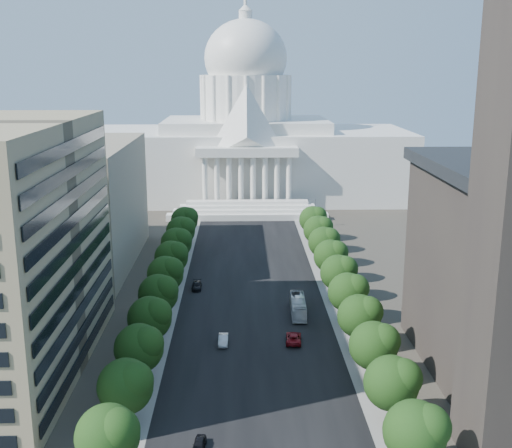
{
  "coord_description": "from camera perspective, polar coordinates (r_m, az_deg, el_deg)",
  "views": [
    {
      "loc": [
        -2.44,
        -54.84,
        47.91
      ],
      "look_at": [
        1.07,
        81.14,
        14.49
      ],
      "focal_mm": 45.0,
      "sensor_mm": 36.0,
      "label": 1
    }
  ],
  "objects": [
    {
      "name": "sidewalk_right",
      "position": [
        154.06,
        6.62,
        -4.41
      ],
      "size": [
        8.0,
        260.0,
        0.02
      ],
      "primitive_type": "cube",
      "color": "gray",
      "rests_on": "ground"
    },
    {
      "name": "tree_l_f",
      "position": [
        134.13,
        -7.94,
        -4.34
      ],
      "size": [
        7.79,
        7.6,
        9.97
      ],
      "color": "#33261C",
      "rests_on": "ground"
    },
    {
      "name": "tree_r_c",
      "position": [
        101.82,
        10.61,
        -10.48
      ],
      "size": [
        7.79,
        7.6,
        9.97
      ],
      "color": "#33261C",
      "rests_on": "ground"
    },
    {
      "name": "tree_l_d",
      "position": [
        111.75,
        -9.29,
        -8.17
      ],
      "size": [
        7.79,
        7.6,
        9.97
      ],
      "color": "#33261C",
      "rests_on": "ground"
    },
    {
      "name": "tree_l_b",
      "position": [
        90.2,
        -11.36,
        -13.85
      ],
      "size": [
        7.79,
        7.6,
        9.97
      ],
      "color": "#33261C",
      "rests_on": "ground"
    },
    {
      "name": "tree_r_b",
      "position": [
        91.3,
        12.19,
        -13.54
      ],
      "size": [
        7.79,
        7.6,
        9.97
      ],
      "color": "#33261C",
      "rests_on": "ground"
    },
    {
      "name": "tree_l_c",
      "position": [
        100.84,
        -10.21,
        -10.71
      ],
      "size": [
        7.79,
        7.6,
        9.97
      ],
      "color": "#33261C",
      "rests_on": "ground"
    },
    {
      "name": "streetlight_f",
      "position": [
        195.73,
        5.11,
        1.33
      ],
      "size": [
        2.61,
        0.44,
        9.0
      ],
      "color": "gray",
      "rests_on": "ground"
    },
    {
      "name": "tree_l_g",
      "position": [
        145.51,
        -7.43,
        -2.87
      ],
      "size": [
        7.79,
        7.6,
        9.97
      ],
      "color": "#33261C",
      "rests_on": "ground"
    },
    {
      "name": "car_silver",
      "position": [
        115.65,
        -2.92,
        -10.25
      ],
      "size": [
        1.78,
        4.88,
        1.6
      ],
      "primitive_type": "imported",
      "rotation": [
        0.0,
        0.0,
        -0.02
      ],
      "color": "#ACAEB4",
      "rests_on": "ground"
    },
    {
      "name": "car_dark_a",
      "position": [
        87.57,
        -5.07,
        -18.92
      ],
      "size": [
        1.94,
        3.99,
        1.31
      ],
      "primitive_type": "imported",
      "rotation": [
        0.0,
        0.0,
        -0.1
      ],
      "color": "black",
      "rests_on": "ground"
    },
    {
      "name": "tree_l_a",
      "position": [
        79.95,
        -12.86,
        -17.81
      ],
      "size": [
        7.79,
        7.6,
        9.97
      ],
      "color": "#33261C",
      "rests_on": "ground"
    },
    {
      "name": "tree_r_j",
      "position": [
        180.7,
        5.17,
        0.48
      ],
      "size": [
        7.79,
        7.6,
        9.97
      ],
      "color": "#33261C",
      "rests_on": "ground"
    },
    {
      "name": "sidewalk_left",
      "position": [
        153.46,
        -7.62,
        -4.52
      ],
      "size": [
        8.0,
        260.0,
        0.02
      ],
      "primitive_type": "cube",
      "color": "gray",
      "rests_on": "ground"
    },
    {
      "name": "streetlight_e",
      "position": [
        171.59,
        6.05,
        -0.47
      ],
      "size": [
        2.61,
        0.44,
        9.0
      ],
      "color": "gray",
      "rests_on": "ground"
    },
    {
      "name": "car_dark_b",
      "position": [
        143.14,
        -5.29,
        -5.49
      ],
      "size": [
        2.13,
        5.18,
        1.5
      ],
      "primitive_type": "imported",
      "rotation": [
        0.0,
        0.0,
        0.01
      ],
      "color": "black",
      "rests_on": "ground"
    },
    {
      "name": "capitol",
      "position": [
        241.36,
        -0.89,
        7.16
      ],
      "size": [
        120.0,
        56.0,
        73.0
      ],
      "color": "white",
      "rests_on": "ground"
    },
    {
      "name": "tree_l_h",
      "position": [
        156.99,
        -6.99,
        -1.61
      ],
      "size": [
        7.79,
        7.6,
        9.97
      ],
      "color": "#33261C",
      "rests_on": "ground"
    },
    {
      "name": "car_red",
      "position": [
        116.43,
        3.36,
        -10.08
      ],
      "size": [
        3.17,
        6.02,
        1.61
      ],
      "primitive_type": "imported",
      "rotation": [
        0.0,
        0.0,
        3.05
      ],
      "color": "maroon",
      "rests_on": "ground"
    },
    {
      "name": "tree_l_i",
      "position": [
        168.54,
        -6.61,
        -0.53
      ],
      "size": [
        7.79,
        7.6,
        9.97
      ],
      "color": "#33261C",
      "rests_on": "ground"
    },
    {
      "name": "tree_r_g",
      "position": [
        146.2,
        6.76,
        -2.77
      ],
      "size": [
        7.79,
        7.6,
        9.97
      ],
      "color": "#33261C",
      "rests_on": "ground"
    },
    {
      "name": "streetlight_a",
      "position": [
        80.47,
        15.69,
        -18.3
      ],
      "size": [
        2.61,
        0.44,
        9.0
      ],
      "color": "gray",
      "rests_on": "ground"
    },
    {
      "name": "tree_r_i",
      "position": [
        169.13,
        5.63,
        -0.45
      ],
      "size": [
        7.79,
        7.6,
        9.97
      ],
      "color": "#33261C",
      "rests_on": "ground"
    },
    {
      "name": "tree_r_f",
      "position": [
        134.87,
        7.48,
        -4.22
      ],
      "size": [
        7.79,
        7.6,
        9.97
      ],
      "color": "#33261C",
      "rests_on": "ground"
    },
    {
      "name": "tree_r_h",
      "position": [
        157.62,
        6.15,
        -1.53
      ],
      "size": [
        7.79,
        7.6,
        9.97
      ],
      "color": "#33261C",
      "rests_on": "ground"
    },
    {
      "name": "streetlight_c",
      "position": [
        124.34,
        9.02,
        -6.16
      ],
      "size": [
        2.61,
        0.44,
        9.0
      ],
      "color": "gray",
      "rests_on": "ground"
    },
    {
      "name": "tree_l_j",
      "position": [
        180.15,
        -6.28,
        0.41
      ],
      "size": [
        7.79,
        7.6,
        9.97
      ],
      "color": "#33261C",
      "rests_on": "ground"
    },
    {
      "name": "tree_l_e",
      "position": [
        122.86,
        -8.55,
        -6.08
      ],
      "size": [
        7.79,
        7.6,
        9.97
      ],
      "color": "#33261C",
      "rests_on": "ground"
    },
    {
      "name": "office_block_left_far",
      "position": [
        164.73,
        -17.51,
        1.63
      ],
      "size": [
        38.0,
        52.0,
        30.0
      ],
      "primitive_type": "cube",
      "color": "gray",
      "rests_on": "ground"
    },
    {
      "name": "city_bus",
      "position": [
        128.61,
        3.77,
        -7.31
      ],
      "size": [
        3.14,
        11.87,
        3.28
      ],
      "primitive_type": "imported",
      "rotation": [
        0.0,
        0.0,
        -0.03
      ],
      "color": "silver",
      "rests_on": "ground"
    },
    {
      "name": "tree_r_e",
      "position": [
        123.67,
        8.33,
        -5.93
      ],
      "size": [
        7.79,
        7.6,
        9.97
      ],
      "color": "#33261C",
      "rests_on": "ground"
    },
    {
      "name": "streetlight_b",
      "position": [
        101.7,
        11.57,
        -10.94
      ],
      "size": [
        2.61,
        0.44,
        9.0
      ],
      "color": "gray",
      "rests_on": "ground"
    },
    {
      "name": "streetlight_d",
      "position": [
        147.74,
        7.29,
        -2.86
      ],
      "size": [
        2.61,
        0.44,
        9.0
      ],
      "color": "gray",
      "rests_on": "ground"
    },
    {
      "name": "tree_r_d",
      "position": [
        112.64,
        9.35,
        -7.99
      ],
      "size": [
        7.79,
        7.6,
        9.97
      ],
      "color": "#33261C",
      "rests_on": "ground"
    },
    {
      "name": "tree_r_a",
      "position": [
        81.19,
        14.23,
        -17.37
      ],
      "size": [
        7.79,
        7.6,
        9.97
      ],
      "color": "#33261C",
      "rests_on": "ground"
    },
    {
      "name": "road_asphalt",
      "position": [
        152.58,
        -0.49,
        -4.5
      ],
      "size": [
        30.0,
        260.0,
        0.01
      ],
      "primitive_type": "cube",
      "color": "black",
      "rests_on": "ground"
    }
  ]
}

